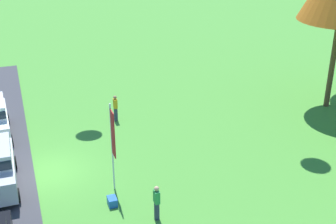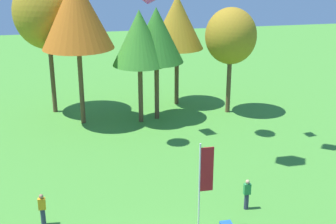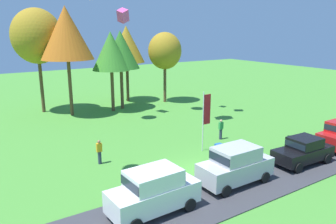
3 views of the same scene
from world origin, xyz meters
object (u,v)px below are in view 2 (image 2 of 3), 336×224
at_px(person_watching_sky, 247,194).
at_px(tree_left_of_center, 177,22).
at_px(tree_far_left, 76,12).
at_px(tree_right_of_center, 156,35).
at_px(tree_lone_near, 231,36).
at_px(person_on_lawn, 42,209).
at_px(tree_center_back, 47,12).
at_px(tree_far_right, 139,38).
at_px(flag_banner, 204,175).

relative_size(person_watching_sky, tree_left_of_center, 0.18).
xyz_separation_m(tree_far_left, tree_right_of_center, (5.85, -0.19, -1.86)).
bearing_deg(tree_left_of_center, tree_lone_near, -39.17).
distance_m(person_on_lawn, tree_center_back, 18.70).
distance_m(tree_left_of_center, tree_lone_near, 4.84).
distance_m(person_watching_sky, tree_lone_near, 16.32).
bearing_deg(tree_center_back, person_watching_sky, -60.31).
relative_size(tree_far_right, tree_lone_near, 1.01).
bearing_deg(tree_lone_near, flag_banner, -112.58).
bearing_deg(flag_banner, tree_far_left, 108.17).
bearing_deg(person_on_lawn, tree_right_of_center, 59.08).
relative_size(tree_center_back, tree_far_left, 0.99).
height_order(tree_far_left, tree_far_right, tree_far_left).
bearing_deg(flag_banner, tree_far_right, 92.81).
height_order(tree_far_left, flag_banner, tree_far_left).
height_order(tree_far_left, tree_right_of_center, tree_far_left).
height_order(person_watching_sky, tree_far_right, tree_far_right).
relative_size(person_on_lawn, tree_right_of_center, 0.19).
relative_size(person_watching_sky, tree_lone_near, 0.20).
bearing_deg(tree_far_left, flag_banner, -71.83).
bearing_deg(person_on_lawn, tree_lone_near, 44.62).
bearing_deg(tree_center_back, tree_far_left, -54.41).
distance_m(person_on_lawn, tree_lone_near, 20.95).
height_order(tree_far_right, tree_right_of_center, tree_right_of_center).
bearing_deg(tree_right_of_center, person_on_lawn, -120.92).
bearing_deg(tree_right_of_center, tree_far_left, 178.10).
bearing_deg(tree_far_right, tree_left_of_center, 45.38).
bearing_deg(tree_right_of_center, person_watching_sky, -81.79).
bearing_deg(tree_far_right, tree_far_left, 171.64).
relative_size(tree_far_right, tree_right_of_center, 0.99).
distance_m(tree_far_left, tree_lone_near, 12.12).
bearing_deg(tree_far_left, tree_lone_near, 0.50).
distance_m(tree_right_of_center, tree_left_of_center, 4.09).
xyz_separation_m(person_watching_sky, tree_left_of_center, (0.26, 17.86, 6.26)).
relative_size(person_on_lawn, tree_lone_near, 0.20).
relative_size(tree_far_right, flag_banner, 1.93).
xyz_separation_m(person_on_lawn, tree_left_of_center, (10.69, 17.22, 6.26)).
bearing_deg(tree_far_right, flag_banner, -87.19).
bearing_deg(person_on_lawn, tree_left_of_center, 58.16).
relative_size(tree_center_back, flag_banner, 2.46).
xyz_separation_m(person_watching_sky, tree_far_right, (-3.47, 14.08, 5.76)).
bearing_deg(tree_far_left, tree_right_of_center, -1.90).
bearing_deg(tree_right_of_center, tree_lone_near, 2.82).
relative_size(tree_far_left, flag_banner, 2.48).
relative_size(tree_far_left, tree_lone_near, 1.30).
distance_m(person_watching_sky, tree_left_of_center, 18.93).
distance_m(tree_center_back, tree_far_right, 7.85).
height_order(tree_center_back, tree_far_right, tree_center_back).
xyz_separation_m(tree_far_left, tree_left_of_center, (8.22, 3.12, -1.43)).
relative_size(person_watching_sky, tree_center_back, 0.15).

